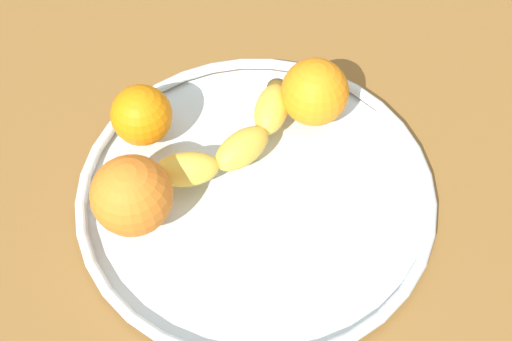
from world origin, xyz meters
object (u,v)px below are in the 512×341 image
(orange_back_right, at_px, (315,92))
(fruit_bowl, at_px, (256,192))
(banana, at_px, (236,139))
(orange_front_right, at_px, (132,196))
(orange_back_left, at_px, (142,115))

(orange_back_right, bearing_deg, fruit_bowl, -162.14)
(banana, height_order, orange_front_right, orange_front_right)
(banana, xyz_separation_m, orange_back_right, (0.10, -0.02, 0.02))
(orange_back_left, relative_size, orange_front_right, 0.82)
(banana, relative_size, orange_front_right, 2.47)
(fruit_bowl, xyz_separation_m, orange_back_left, (-0.05, 0.13, 0.04))
(fruit_bowl, bearing_deg, orange_front_right, 157.49)
(orange_back_right, distance_m, orange_back_left, 0.18)
(banana, distance_m, orange_back_right, 0.10)
(fruit_bowl, xyz_separation_m, orange_front_right, (-0.11, 0.05, 0.05))
(orange_back_left, bearing_deg, orange_back_right, -30.44)
(orange_back_right, bearing_deg, orange_back_left, 149.56)
(banana, height_order, orange_back_right, orange_back_right)
(banana, relative_size, orange_back_right, 2.68)
(fruit_bowl, height_order, orange_back_left, orange_back_left)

